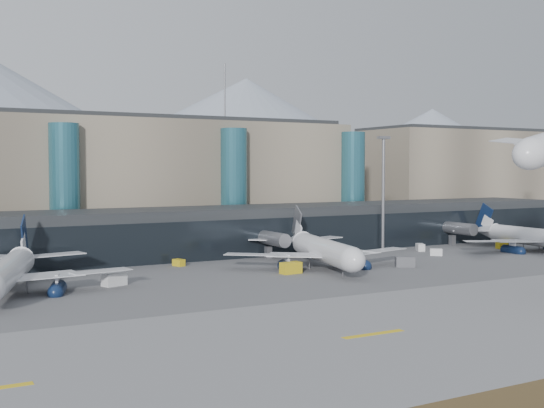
% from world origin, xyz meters
% --- Properties ---
extents(ground, '(900.00, 900.00, 0.00)m').
position_xyz_m(ground, '(0.00, 0.00, 0.00)').
color(ground, '#515154').
rests_on(ground, ground).
extents(runway_strip, '(400.00, 40.00, 0.04)m').
position_xyz_m(runway_strip, '(0.00, -15.00, 0.02)').
color(runway_strip, slate).
rests_on(runway_strip, ground).
extents(runway_markings, '(128.00, 1.00, 0.02)m').
position_xyz_m(runway_markings, '(-0.00, -15.00, 0.05)').
color(runway_markings, gold).
rests_on(runway_markings, ground).
extents(concourse, '(170.00, 27.00, 10.00)m').
position_xyz_m(concourse, '(-0.02, 57.73, 4.97)').
color(concourse, black).
rests_on(concourse, ground).
extents(terminal_main, '(130.00, 30.00, 31.00)m').
position_xyz_m(terminal_main, '(-25.00, 90.00, 15.44)').
color(terminal_main, gray).
rests_on(terminal_main, ground).
extents(terminal_east, '(70.00, 30.00, 31.00)m').
position_xyz_m(terminal_east, '(95.00, 90.00, 15.44)').
color(terminal_east, gray).
rests_on(terminal_east, ground).
extents(teal_towers, '(116.40, 19.40, 46.00)m').
position_xyz_m(teal_towers, '(-14.99, 74.01, 14.01)').
color(teal_towers, '#286170').
rests_on(teal_towers, ground).
extents(mountain_ridge, '(910.00, 400.00, 110.00)m').
position_xyz_m(mountain_ridge, '(15.97, 380.00, 45.74)').
color(mountain_ridge, gray).
rests_on(mountain_ridge, ground).
extents(lightmast_mid, '(3.00, 1.20, 25.60)m').
position_xyz_m(lightmast_mid, '(30.00, 48.00, 14.42)').
color(lightmast_mid, slate).
rests_on(lightmast_mid, ground).
extents(jet_parked_left, '(35.59, 37.29, 11.97)m').
position_xyz_m(jet_parked_left, '(-51.42, 32.44, 4.53)').
color(jet_parked_left, silver).
rests_on(jet_parked_left, ground).
extents(jet_parked_mid, '(36.83, 37.85, 12.17)m').
position_xyz_m(jet_parked_mid, '(2.80, 32.49, 4.60)').
color(jet_parked_mid, silver).
rests_on(jet_parked_mid, ground).
extents(jet_parked_right, '(35.02, 34.08, 11.28)m').
position_xyz_m(jet_parked_right, '(57.49, 32.42, 4.27)').
color(jet_parked_right, silver).
rests_on(jet_parked_right, ground).
extents(veh_a, '(4.05, 3.08, 2.02)m').
position_xyz_m(veh_a, '(-36.66, 29.73, 1.01)').
color(veh_a, silver).
rests_on(veh_a, ground).
extents(veh_b, '(2.06, 2.58, 1.30)m').
position_xyz_m(veh_b, '(-20.12, 45.15, 0.65)').
color(veh_b, gold).
rests_on(veh_b, ground).
extents(veh_c, '(3.95, 3.31, 1.94)m').
position_xyz_m(veh_c, '(16.55, 23.90, 0.97)').
color(veh_c, '#505156').
rests_on(veh_c, ground).
extents(veh_d, '(2.63, 3.21, 1.62)m').
position_xyz_m(veh_d, '(35.54, 41.68, 0.81)').
color(veh_d, silver).
rests_on(veh_d, ground).
extents(veh_e, '(3.11, 2.15, 1.61)m').
position_xyz_m(veh_e, '(55.02, 35.95, 0.81)').
color(veh_e, gold).
rests_on(veh_e, ground).
extents(veh_g, '(2.87, 2.71, 1.46)m').
position_xyz_m(veh_g, '(33.07, 33.81, 0.73)').
color(veh_g, silver).
rests_on(veh_g, ground).
extents(veh_h, '(3.81, 2.26, 2.01)m').
position_xyz_m(veh_h, '(-6.18, 27.12, 1.01)').
color(veh_h, gold).
rests_on(veh_h, ground).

